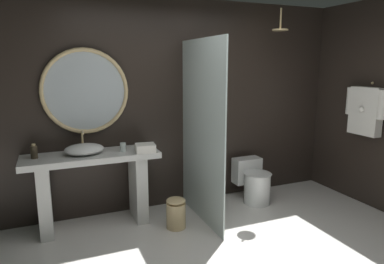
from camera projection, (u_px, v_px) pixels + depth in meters
The scene contains 13 objects.
back_wall_panel at pixel (173, 105), 4.40m from camera, with size 4.80×0.10×2.60m, color black.
side_wall_right at pixel (383, 106), 4.25m from camera, with size 0.10×2.47×2.60m, color black.
vanity_counter at pixel (93, 180), 3.86m from camera, with size 1.46×0.49×0.84m.
vessel_sink at pixel (84, 149), 3.76m from camera, with size 0.42×0.34×0.24m.
tumbler_cup at pixel (123, 147), 3.89m from camera, with size 0.07×0.07×0.10m, color silver.
soap_dispenser at pixel (34, 152), 3.60m from camera, with size 0.07×0.07×0.16m.
round_wall_mirror at pixel (86, 91), 3.87m from camera, with size 0.97×0.05×0.97m.
shower_glass_panel at pixel (202, 133), 3.93m from camera, with size 0.02×1.15×2.09m, color silver.
rain_shower_head at pixel (280, 28), 4.37m from camera, with size 0.20×0.20×0.28m.
hanging_bathrobe at pixel (366, 109), 4.32m from camera, with size 0.20×0.59×0.67m.
toilet at pixel (254, 182), 4.62m from camera, with size 0.38×0.56×0.55m.
waste_bin at pixel (176, 213), 3.87m from camera, with size 0.22×0.22×0.35m.
folded_hand_towel at pixel (145, 148), 3.87m from camera, with size 0.22×0.19×0.09m, color silver.
Camera 1 is at (-1.46, -2.24, 1.82)m, focal length 32.32 mm.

